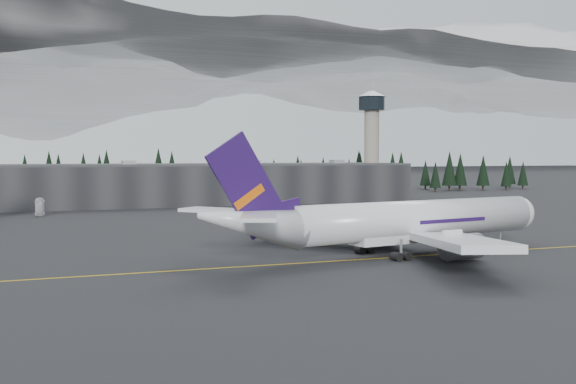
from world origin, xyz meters
name	(u,v)px	position (x,y,z in m)	size (l,w,h in m)	color
ground	(338,259)	(0.00, 0.00, 0.00)	(1400.00, 1400.00, 0.00)	black
taxiline	(344,261)	(0.00, -2.00, 0.01)	(400.00, 0.40, 0.02)	gold
terminal	(162,184)	(0.00, 125.00, 6.30)	(160.00, 30.00, 12.60)	black
control_tower	(372,132)	(75.00, 128.00, 23.41)	(10.00, 10.00, 37.70)	gray
treeline	(140,177)	(0.00, 162.00, 7.50)	(360.00, 20.00, 15.00)	black
mountain_ridge	(34,165)	(0.00, 1000.00, 0.00)	(4400.00, 900.00, 420.00)	white
jet_main	(389,222)	(8.38, -0.49, 5.26)	(63.03, 57.75, 18.64)	silver
gse_vehicle_a	(40,214)	(-37.51, 93.11, 0.66)	(2.20, 4.78, 1.33)	silver
gse_vehicle_b	(264,204)	(27.25, 107.52, 0.69)	(1.64, 4.07, 1.39)	silver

